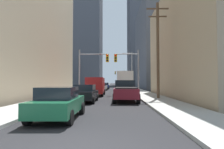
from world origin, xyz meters
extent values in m
cube|color=#9E9E99|center=(-4.83, 50.00, 0.07)|extent=(3.07, 160.00, 0.15)
cube|color=#9E9E99|center=(4.83, 50.00, 0.07)|extent=(3.07, 160.00, 0.15)
cube|color=silver|center=(2.43, 29.63, 1.95)|extent=(2.69, 11.54, 2.90)
cube|color=black|center=(1.17, 29.63, 2.47)|extent=(0.19, 10.58, 0.80)
cube|color=red|center=(1.17, 29.63, 1.37)|extent=(0.19, 10.58, 0.28)
cylinder|color=black|center=(1.25, 33.66, 0.50)|extent=(0.32, 1.00, 1.00)
cylinder|color=black|center=(3.60, 33.66, 0.50)|extent=(0.32, 1.00, 1.00)
cylinder|color=black|center=(1.25, 26.41, 0.50)|extent=(0.32, 1.00, 1.00)
cylinder|color=black|center=(3.60, 26.41, 0.50)|extent=(0.32, 1.00, 1.00)
cube|color=maroon|center=(1.79, 12.14, 0.80)|extent=(2.08, 5.43, 0.80)
cube|color=black|center=(1.79, 13.12, 1.55)|extent=(1.83, 1.83, 0.70)
cube|color=black|center=(1.79, 10.79, 1.25)|extent=(1.79, 2.40, 0.10)
cylinder|color=black|center=(0.83, 13.87, 0.40)|extent=(0.28, 0.80, 0.80)
cylinder|color=black|center=(2.75, 13.87, 0.40)|extent=(0.28, 0.80, 0.80)
cylinder|color=black|center=(0.83, 10.42, 0.40)|extent=(0.28, 0.80, 0.80)
cylinder|color=black|center=(2.75, 10.42, 0.40)|extent=(0.28, 0.80, 0.80)
cube|color=maroon|center=(-1.61, 18.91, 1.31)|extent=(2.10, 5.24, 1.90)
cube|color=black|center=(-1.61, 21.52, 1.73)|extent=(1.76, 0.05, 0.60)
cylinder|color=black|center=(-2.57, 20.58, 0.36)|extent=(0.24, 0.72, 0.72)
cylinder|color=black|center=(-0.65, 20.58, 0.36)|extent=(0.24, 0.72, 0.72)
cylinder|color=black|center=(-2.57, 17.25, 0.36)|extent=(0.24, 0.72, 0.72)
cylinder|color=black|center=(-0.65, 17.25, 0.36)|extent=(0.24, 0.72, 0.72)
cube|color=#195938|center=(-1.75, 4.14, 0.65)|extent=(1.91, 4.24, 0.65)
cube|color=black|center=(-1.75, 3.99, 1.25)|extent=(1.63, 1.94, 0.55)
cylinder|color=black|center=(-2.62, 5.48, 0.32)|extent=(0.22, 0.64, 0.64)
cylinder|color=black|center=(-0.89, 5.48, 0.32)|extent=(0.22, 0.64, 0.64)
cylinder|color=black|center=(-2.62, 2.79, 0.32)|extent=(0.22, 0.64, 0.64)
cylinder|color=black|center=(-0.89, 2.79, 0.32)|extent=(0.22, 0.64, 0.64)
cube|color=black|center=(-1.70, 11.43, 0.65)|extent=(1.89, 4.24, 0.65)
cube|color=black|center=(-1.70, 11.28, 1.25)|extent=(1.62, 1.93, 0.55)
cylinder|color=black|center=(-2.56, 12.77, 0.32)|extent=(0.22, 0.64, 0.64)
cylinder|color=black|center=(-0.84, 12.77, 0.32)|extent=(0.22, 0.64, 0.64)
cylinder|color=black|center=(-2.56, 10.09, 0.32)|extent=(0.22, 0.64, 0.64)
cylinder|color=black|center=(-0.84, 10.09, 0.32)|extent=(0.22, 0.64, 0.64)
cube|color=#B7BABF|center=(-1.79, 33.27, 0.65)|extent=(1.86, 4.23, 0.65)
cube|color=black|center=(-1.79, 33.12, 1.25)|extent=(1.61, 1.92, 0.55)
cylinder|color=black|center=(-2.65, 34.61, 0.32)|extent=(0.22, 0.64, 0.64)
cylinder|color=black|center=(-0.92, 34.61, 0.32)|extent=(0.22, 0.64, 0.64)
cylinder|color=black|center=(-2.65, 31.93, 0.32)|extent=(0.22, 0.64, 0.64)
cylinder|color=black|center=(-0.92, 31.93, 0.32)|extent=(0.22, 0.64, 0.64)
cube|color=navy|center=(1.79, 42.03, 0.65)|extent=(1.89, 4.24, 0.65)
cube|color=black|center=(1.79, 41.88, 1.25)|extent=(1.62, 1.93, 0.55)
cylinder|color=black|center=(0.92, 43.37, 0.32)|extent=(0.22, 0.64, 0.64)
cylinder|color=black|center=(2.65, 43.37, 0.32)|extent=(0.22, 0.64, 0.64)
cylinder|color=black|center=(0.92, 40.68, 0.32)|extent=(0.22, 0.64, 0.64)
cylinder|color=black|center=(2.65, 40.68, 0.32)|extent=(0.22, 0.64, 0.64)
cube|color=#141E4C|center=(-1.66, 40.00, 0.65)|extent=(1.89, 4.24, 0.65)
cube|color=black|center=(-1.66, 39.85, 1.25)|extent=(1.62, 1.93, 0.55)
cylinder|color=black|center=(-2.53, 41.34, 0.32)|extent=(0.22, 0.64, 0.64)
cylinder|color=black|center=(-0.80, 41.34, 0.32)|extent=(0.22, 0.64, 0.64)
cylinder|color=black|center=(-2.53, 38.66, 0.32)|extent=(0.22, 0.64, 0.64)
cylinder|color=black|center=(-0.80, 38.66, 0.32)|extent=(0.22, 0.64, 0.64)
cylinder|color=gray|center=(-3.89, 19.94, 3.00)|extent=(0.18, 0.18, 6.00)
cylinder|color=gray|center=(-2.05, 19.94, 5.40)|extent=(3.70, 0.12, 0.12)
cube|color=gold|center=(-0.20, 19.94, 4.88)|extent=(0.38, 0.30, 1.05)
sphere|color=red|center=(-0.20, 19.77, 5.21)|extent=(0.24, 0.24, 0.24)
sphere|color=black|center=(-0.20, 19.77, 4.88)|extent=(0.24, 0.24, 0.24)
sphere|color=black|center=(-0.20, 19.77, 4.54)|extent=(0.24, 0.24, 0.24)
cylinder|color=gray|center=(3.89, 19.94, 3.00)|extent=(0.18, 0.18, 6.00)
cylinder|color=gray|center=(2.39, 19.94, 5.40)|extent=(3.00, 0.12, 0.12)
cube|color=gold|center=(0.89, 19.94, 4.88)|extent=(0.38, 0.30, 1.05)
sphere|color=red|center=(0.89, 19.77, 5.21)|extent=(0.24, 0.24, 0.24)
sphere|color=black|center=(0.89, 19.77, 4.88)|extent=(0.24, 0.24, 0.24)
sphere|color=black|center=(0.89, 19.77, 4.54)|extent=(0.24, 0.24, 0.24)
cylinder|color=gray|center=(3.89, 62.40, 3.00)|extent=(0.18, 0.18, 6.00)
cylinder|color=gray|center=(2.25, 62.40, 5.40)|extent=(3.30, 0.12, 0.12)
cube|color=gold|center=(0.60, 62.40, 4.88)|extent=(0.38, 0.30, 1.05)
sphere|color=red|center=(0.60, 62.23, 5.21)|extent=(0.24, 0.24, 0.24)
sphere|color=black|center=(0.60, 62.23, 4.88)|extent=(0.24, 0.24, 0.24)
sphere|color=black|center=(0.60, 62.23, 4.54)|extent=(0.24, 0.24, 0.24)
cylinder|color=brown|center=(5.14, 13.98, 4.85)|extent=(0.28, 0.28, 9.71)
cube|color=brown|center=(5.14, 13.98, 9.11)|extent=(2.20, 0.12, 0.12)
cube|color=brown|center=(5.14, 13.98, 8.31)|extent=(1.80, 0.12, 0.12)
cylinder|color=gray|center=(3.99, 31.69, 3.75)|extent=(0.16, 0.16, 7.50)
cylinder|color=gray|center=(3.18, 31.69, 7.30)|extent=(1.63, 0.10, 0.10)
ellipsoid|color=#4C4C51|center=(2.36, 31.69, 7.20)|extent=(0.56, 0.32, 0.20)
cube|color=#4C515B|center=(-14.31, 88.69, 27.81)|extent=(15.48, 19.00, 55.61)
cube|color=#4C515B|center=(18.10, 46.71, 11.08)|extent=(21.46, 22.63, 22.16)
cube|color=#4C515B|center=(19.74, 89.44, 29.38)|extent=(25.30, 24.31, 58.77)
camera|label=1|loc=(0.99, -4.84, 1.77)|focal=30.29mm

